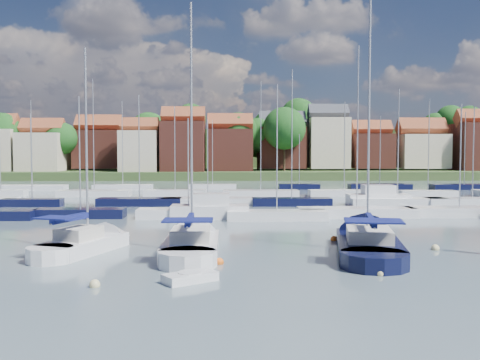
{
  "coord_description": "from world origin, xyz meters",
  "views": [
    {
      "loc": [
        -3.76,
        -28.19,
        5.99
      ],
      "look_at": [
        -2.73,
        14.0,
        3.78
      ],
      "focal_mm": 40.0,
      "sensor_mm": 36.0,
      "label": 1
    }
  ],
  "objects": [
    {
      "name": "buoy_d",
      "position": [
        3.69,
        -2.69,
        0.0
      ],
      "size": [
        0.51,
        0.51,
        0.51
      ],
      "primitive_type": "sphere",
      "color": "beige",
      "rests_on": "ground"
    },
    {
      "name": "buoy_h",
      "position": [
        -14.33,
        6.4,
        0.0
      ],
      "size": [
        0.41,
        0.41,
        0.41
      ],
      "primitive_type": "sphere",
      "color": "beige",
      "rests_on": "ground"
    },
    {
      "name": "marina_field",
      "position": [
        1.91,
        35.15,
        0.43
      ],
      "size": [
        79.62,
        41.41,
        15.93
      ],
      "color": "silver",
      "rests_on": "ground"
    },
    {
      "name": "sailboat_navy",
      "position": [
        4.95,
        4.86,
        0.35
      ],
      "size": [
        5.95,
        13.86,
        18.52
      ],
      "rotation": [
        0.0,
        0.0,
        1.39
      ],
      "color": "black",
      "rests_on": "ground"
    },
    {
      "name": "buoy_b",
      "position": [
        -9.64,
        -4.61,
        0.0
      ],
      "size": [
        0.48,
        0.48,
        0.48
      ],
      "primitive_type": "sphere",
      "color": "beige",
      "rests_on": "ground"
    },
    {
      "name": "sailboat_left",
      "position": [
        -12.01,
        4.6,
        0.36
      ],
      "size": [
        5.75,
        9.94,
        13.21
      ],
      "rotation": [
        0.0,
        0.0,
        1.22
      ],
      "color": "silver",
      "rests_on": "ground"
    },
    {
      "name": "ground",
      "position": [
        0.0,
        40.0,
        0.0
      ],
      "size": [
        260.0,
        260.0,
        0.0
      ],
      "primitive_type": "plane",
      "color": "#44525C",
      "rests_on": "ground"
    },
    {
      "name": "tender",
      "position": [
        -5.47,
        -3.77,
        0.21
      ],
      "size": [
        2.7,
        2.34,
        0.54
      ],
      "rotation": [
        0.0,
        0.0,
        0.6
      ],
      "color": "silver",
      "rests_on": "ground"
    },
    {
      "name": "sailboat_centre",
      "position": [
        -5.87,
        4.71,
        0.35
      ],
      "size": [
        3.2,
        11.89,
        16.11
      ],
      "rotation": [
        0.0,
        0.0,
        1.58
      ],
      "color": "silver",
      "rests_on": "ground"
    },
    {
      "name": "far_shore_town",
      "position": [
        2.23,
        132.67,
        4.61
      ],
      "size": [
        212.46,
        90.0,
        22.27
      ],
      "color": "#3C4C26",
      "rests_on": "ground"
    },
    {
      "name": "buoy_g",
      "position": [
        8.99,
        3.9,
        0.0
      ],
      "size": [
        0.5,
        0.5,
        0.5
      ],
      "primitive_type": "sphere",
      "color": "beige",
      "rests_on": "ground"
    },
    {
      "name": "buoy_e",
      "position": [
        3.47,
        7.49,
        0.0
      ],
      "size": [
        0.45,
        0.45,
        0.45
      ],
      "primitive_type": "sphere",
      "color": "#D85914",
      "rests_on": "ground"
    },
    {
      "name": "buoy_c",
      "position": [
        -4.17,
        0.1,
        0.0
      ],
      "size": [
        0.48,
        0.48,
        0.48
      ],
      "primitive_type": "sphere",
      "color": "#D85914",
      "rests_on": "ground"
    }
  ]
}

